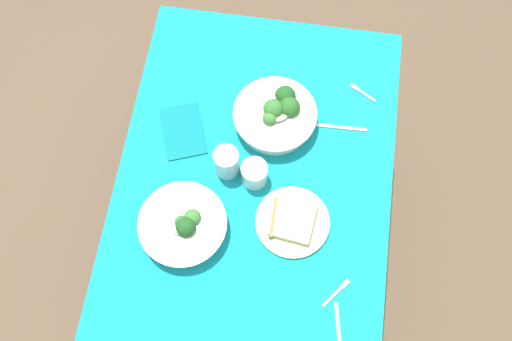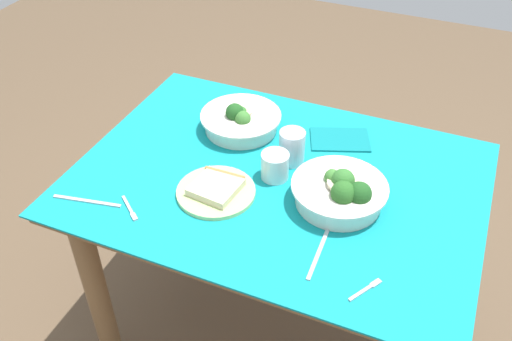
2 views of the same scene
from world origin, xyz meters
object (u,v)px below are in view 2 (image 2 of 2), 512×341
(broccoli_bowl_far, at_px, (340,192))
(napkin_folded_upper, at_px, (340,140))
(fork_by_near_bowl, at_px, (130,209))
(water_glass_side, at_px, (292,147))
(table_knife_right, at_px, (87,201))
(fork_by_far_bowl, at_px, (367,289))
(broccoli_bowl_near, at_px, (241,121))
(table_knife_left, at_px, (319,251))
(water_glass_center, at_px, (274,167))
(bread_side_plate, at_px, (216,190))

(broccoli_bowl_far, distance_m, napkin_folded_upper, 0.29)
(fork_by_near_bowl, bearing_deg, napkin_folded_upper, 89.41)
(water_glass_side, distance_m, table_knife_right, 0.59)
(fork_by_far_bowl, relative_size, fork_by_near_bowl, 1.01)
(broccoli_bowl_near, bearing_deg, water_glass_side, 155.94)
(fork_by_far_bowl, bearing_deg, broccoli_bowl_near, 79.25)
(table_knife_right, bearing_deg, table_knife_left, -4.35)
(fork_by_near_bowl, bearing_deg, broccoli_bowl_far, 64.13)
(water_glass_side, height_order, fork_by_near_bowl, water_glass_side)
(table_knife_left, xyz_separation_m, table_knife_right, (0.64, 0.07, 0.00))
(water_glass_side, bearing_deg, table_knife_left, 121.10)
(table_knife_left, bearing_deg, water_glass_side, -150.85)
(broccoli_bowl_far, xyz_separation_m, broccoli_bowl_near, (0.39, -0.22, -0.01))
(water_glass_side, relative_size, fork_by_near_bowl, 1.16)
(broccoli_bowl_far, relative_size, table_knife_right, 1.33)
(water_glass_center, bearing_deg, fork_by_far_bowl, 139.61)
(water_glass_center, distance_m, table_knife_right, 0.52)
(broccoli_bowl_near, xyz_separation_m, table_knife_left, (-0.39, 0.40, -0.03))
(broccoli_bowl_far, height_order, napkin_folded_upper, broccoli_bowl_far)
(water_glass_center, distance_m, napkin_folded_upper, 0.28)
(broccoli_bowl_near, bearing_deg, water_glass_center, 135.53)
(fork_by_far_bowl, relative_size, napkin_folded_upper, 0.50)
(broccoli_bowl_near, relative_size, table_knife_left, 1.30)
(water_glass_center, relative_size, water_glass_side, 0.77)
(fork_by_near_bowl, height_order, napkin_folded_upper, napkin_folded_upper)
(water_glass_center, bearing_deg, table_knife_right, 34.26)
(water_glass_center, relative_size, fork_by_far_bowl, 0.89)
(napkin_folded_upper, bearing_deg, bread_side_plate, 56.78)
(napkin_folded_upper, bearing_deg, fork_by_near_bowl, 50.84)
(table_knife_right, relative_size, napkin_folded_upper, 1.08)
(water_glass_side, bearing_deg, broccoli_bowl_near, -24.06)
(water_glass_side, bearing_deg, table_knife_right, 40.53)
(broccoli_bowl_near, height_order, fork_by_far_bowl, broccoli_bowl_near)
(broccoli_bowl_near, xyz_separation_m, fork_by_near_bowl, (0.12, 0.46, -0.03))
(broccoli_bowl_near, relative_size, fork_by_near_bowl, 2.86)
(bread_side_plate, bearing_deg, broccoli_bowl_near, -78.24)
(broccoli_bowl_far, relative_size, napkin_folded_upper, 1.44)
(fork_by_far_bowl, bearing_deg, table_knife_left, 93.54)
(water_glass_side, xyz_separation_m, fork_by_near_bowl, (0.32, 0.37, -0.05))
(water_glass_center, relative_size, table_knife_right, 0.41)
(broccoli_bowl_near, bearing_deg, broccoli_bowl_far, 150.95)
(broccoli_bowl_near, bearing_deg, fork_by_far_bowl, 138.12)
(bread_side_plate, relative_size, table_knife_right, 1.12)
(bread_side_plate, distance_m, napkin_folded_upper, 0.45)
(broccoli_bowl_near, bearing_deg, table_knife_right, 62.84)
(broccoli_bowl_near, bearing_deg, napkin_folded_upper, -168.00)
(table_knife_left, distance_m, table_knife_right, 0.64)
(broccoli_bowl_near, relative_size, napkin_folded_upper, 1.41)
(broccoli_bowl_far, distance_m, water_glass_side, 0.22)
(water_glass_center, height_order, fork_by_near_bowl, water_glass_center)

